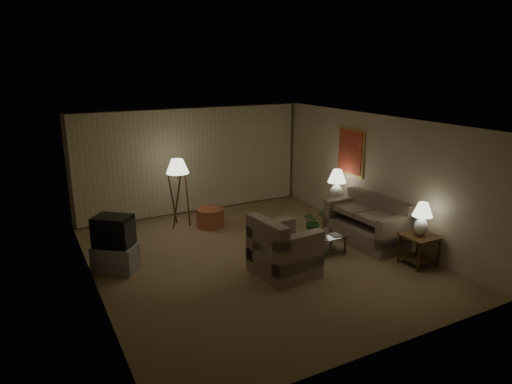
% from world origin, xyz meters
% --- Properties ---
extents(ground, '(7.00, 7.00, 0.00)m').
position_xyz_m(ground, '(0.00, 0.00, 0.00)').
color(ground, olive).
rests_on(ground, ground).
extents(room_shell, '(6.04, 7.02, 2.72)m').
position_xyz_m(room_shell, '(0.02, 1.51, 1.75)').
color(room_shell, beige).
rests_on(room_shell, ground).
extents(sofa, '(1.89, 1.10, 0.79)m').
position_xyz_m(sofa, '(2.50, -0.39, 0.40)').
color(sofa, gray).
rests_on(sofa, ground).
extents(armchair, '(1.25, 1.20, 0.88)m').
position_xyz_m(armchair, '(0.16, -0.88, 0.44)').
color(armchair, gray).
rests_on(armchair, ground).
extents(side_table_near, '(0.61, 0.61, 0.60)m').
position_xyz_m(side_table_near, '(2.65, -1.74, 0.42)').
color(side_table_near, '#321F0D').
rests_on(side_table_near, ground).
extents(side_table_far, '(0.47, 0.40, 0.60)m').
position_xyz_m(side_table_far, '(2.65, 0.86, 0.39)').
color(side_table_far, '#321F0D').
rests_on(side_table_far, ground).
extents(table_lamp_near, '(0.38, 0.38, 0.65)m').
position_xyz_m(table_lamp_near, '(2.65, -1.74, 0.98)').
color(table_lamp_near, white).
rests_on(table_lamp_near, side_table_near).
extents(table_lamp_far, '(0.44, 0.44, 0.75)m').
position_xyz_m(table_lamp_far, '(2.65, 0.86, 1.04)').
color(table_lamp_far, white).
rests_on(table_lamp_far, side_table_far).
extents(coffee_table, '(1.11, 0.60, 0.41)m').
position_xyz_m(coffee_table, '(1.20, -0.49, 0.28)').
color(coffee_table, silver).
rests_on(coffee_table, ground).
extents(tv_cabinet, '(1.26, 1.25, 0.50)m').
position_xyz_m(tv_cabinet, '(-2.55, 0.72, 0.25)').
color(tv_cabinet, '#98989B').
rests_on(tv_cabinet, ground).
extents(crt_tv, '(1.13, 1.12, 0.57)m').
position_xyz_m(crt_tv, '(-2.55, 0.72, 0.78)').
color(crt_tv, black).
rests_on(crt_tv, tv_cabinet).
extents(floor_lamp, '(0.53, 0.53, 1.63)m').
position_xyz_m(floor_lamp, '(-0.70, 2.49, 0.85)').
color(floor_lamp, '#321F0D').
rests_on(floor_lamp, ground).
extents(ottoman, '(0.70, 0.70, 0.44)m').
position_xyz_m(ottoman, '(-0.07, 2.11, 0.22)').
color(ottoman, '#B25D3C').
rests_on(ottoman, ground).
extents(vase, '(0.20, 0.20, 0.16)m').
position_xyz_m(vase, '(1.05, -0.49, 0.50)').
color(vase, white).
rests_on(vase, coffee_table).
extents(flowers, '(0.48, 0.43, 0.49)m').
position_xyz_m(flowers, '(1.05, -0.49, 0.82)').
color(flowers, '#3A6F31').
rests_on(flowers, vase).
extents(book, '(0.19, 0.25, 0.02)m').
position_xyz_m(book, '(1.45, -0.59, 0.42)').
color(book, olive).
rests_on(book, coffee_table).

